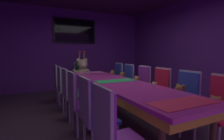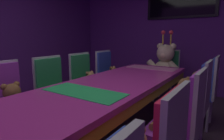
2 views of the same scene
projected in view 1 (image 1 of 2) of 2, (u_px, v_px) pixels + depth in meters
name	position (u px, v px, depth m)	size (l,w,h in m)	color
ground_plane	(115.00, 118.00, 3.28)	(7.90, 7.90, 0.00)	#3F2D38
wall_back	(75.00, 50.00, 6.01)	(5.20, 0.12, 2.80)	#59267F
wall_right	(206.00, 48.00, 4.28)	(0.12, 6.40, 2.80)	#59267F
banquet_table	(115.00, 85.00, 3.22)	(0.90, 3.76, 0.75)	#B22D8C
chair_left_0	(110.00, 129.00, 1.50)	(0.42, 0.41, 0.98)	purple
chair_left_1	(91.00, 109.00, 2.03)	(0.42, 0.41, 0.98)	#2D47B2
teddy_left_1	(102.00, 107.00, 2.09)	(0.27, 0.35, 0.33)	beige
chair_left_2	(77.00, 96.00, 2.62)	(0.42, 0.41, 0.98)	purple
teddy_left_2	(86.00, 95.00, 2.68)	(0.27, 0.35, 0.33)	brown
chair_left_3	(69.00, 89.00, 3.15)	(0.42, 0.41, 0.98)	#268C4C
chair_left_4	(63.00, 84.00, 3.68)	(0.42, 0.41, 0.98)	#268C4C
teddy_left_4	(70.00, 85.00, 3.74)	(0.22, 0.28, 0.26)	#9E7247
chair_left_5	(59.00, 80.00, 4.23)	(0.42, 0.41, 0.98)	#2D47B2
teddy_left_5	(65.00, 81.00, 4.30)	(0.21, 0.28, 0.26)	olive
chair_right_0	(221.00, 104.00, 2.22)	(0.42, 0.41, 0.98)	red
teddy_right_0	(215.00, 107.00, 2.16)	(0.22, 0.28, 0.26)	olive
chair_right_1	(186.00, 94.00, 2.74)	(0.42, 0.41, 0.98)	#2D47B2
teddy_right_1	(179.00, 96.00, 2.68)	(0.26, 0.34, 0.32)	brown
chair_right_2	(160.00, 88.00, 3.30)	(0.42, 0.41, 0.98)	red
teddy_right_2	(154.00, 90.00, 3.24)	(0.21, 0.27, 0.26)	tan
chair_right_3	(142.00, 83.00, 3.85)	(0.42, 0.41, 0.98)	purple
teddy_right_3	(136.00, 84.00, 3.79)	(0.24, 0.32, 0.30)	olive
chair_right_4	(127.00, 79.00, 4.40)	(0.42, 0.41, 0.98)	#2D47B2
teddy_right_4	(122.00, 79.00, 4.34)	(0.27, 0.35, 0.33)	brown
chair_right_5	(117.00, 76.00, 4.97)	(0.42, 0.41, 0.98)	#2D47B2
teddy_right_5	(112.00, 76.00, 4.91)	(0.26, 0.34, 0.32)	olive
throne_chair	(81.00, 74.00, 5.39)	(0.41, 0.42, 0.98)	#268C4C
king_teddy_bear	(82.00, 70.00, 5.23)	(0.69, 0.54, 0.89)	beige
wall_tv	(75.00, 31.00, 5.86)	(1.46, 0.06, 0.85)	black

